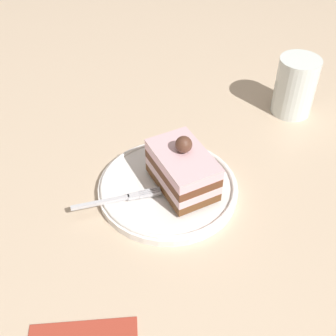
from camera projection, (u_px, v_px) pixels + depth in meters
The scene contains 5 objects.
ground_plane at pixel (182, 192), 0.65m from camera, with size 2.40×2.40×0.00m, color beige.
dessert_plate at pixel (168, 187), 0.65m from camera, with size 0.21×0.21×0.02m.
cake_slice at pixel (184, 170), 0.62m from camera, with size 0.13×0.12×0.08m.
fork at pixel (119, 199), 0.62m from camera, with size 0.06×0.12×0.00m.
drink_glass_near at pixel (295, 89), 0.78m from camera, with size 0.07×0.07×0.11m.
Camera 1 is at (0.45, 0.03, 0.47)m, focal length 46.76 mm.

